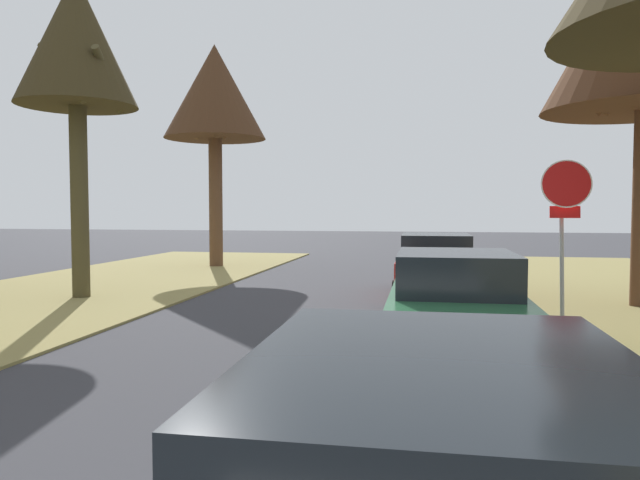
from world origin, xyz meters
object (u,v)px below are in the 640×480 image
object	(u,v)px
stop_sign_far	(565,209)
street_tree_left_far	(215,94)
parked_sedan_red	(435,268)
parked_sedan_green	(455,310)
street_tree_left_mid_b	(76,45)

from	to	relation	value
stop_sign_far	street_tree_left_far	size ratio (longest dim) A/B	0.36
street_tree_left_far	parked_sedan_red	distance (m)	11.69
parked_sedan_green	parked_sedan_red	world-z (taller)	same
stop_sign_far	parked_sedan_green	xyz separation A→B (m)	(-1.85, -1.77, -1.46)
parked_sedan_red	street_tree_left_far	bearing A→B (deg)	142.10
street_tree_left_far	parked_sedan_green	world-z (taller)	street_tree_left_far
stop_sign_far	street_tree_left_mid_b	xyz separation A→B (m)	(-10.53, 2.46, 3.91)
street_tree_left_far	street_tree_left_mid_b	bearing A→B (deg)	-92.92
parked_sedan_green	street_tree_left_mid_b	bearing A→B (deg)	154.03
street_tree_left_mid_b	parked_sedan_green	world-z (taller)	street_tree_left_mid_b
street_tree_left_far	parked_sedan_green	distance (m)	15.88
stop_sign_far	parked_sedan_red	distance (m)	4.96
parked_sedan_green	parked_sedan_red	bearing A→B (deg)	92.08
street_tree_left_mid_b	parked_sedan_red	bearing A→B (deg)	11.99
stop_sign_far	parked_sedan_green	bearing A→B (deg)	-136.42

